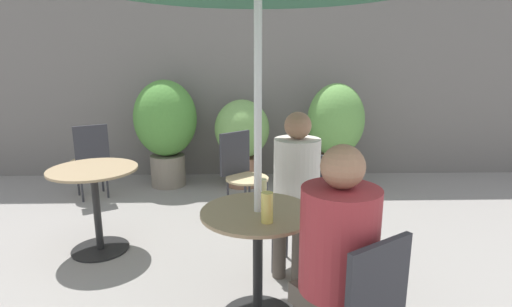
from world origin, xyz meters
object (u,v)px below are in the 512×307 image
Objects in this scene: seated_person_1 at (296,181)px; beer_glass_1 at (262,190)px; cafe_table_far at (95,193)px; potted_plant_0 at (166,124)px; potted_plant_1 at (242,135)px; bistro_chair_2 at (241,168)px; seated_person_0 at (336,253)px; bistro_chair_3 at (91,155)px; cafe_table_near at (258,246)px; beer_glass_0 at (267,207)px; potted_plant_2 at (335,128)px; bistro_chair_1 at (302,200)px.

seated_person_1 is 8.65× the size of beer_glass_1.
potted_plant_0 reaches higher than cafe_table_far.
seated_person_1 is 1.12× the size of potted_plant_1.
seated_person_1 is 0.92× the size of potted_plant_0.
cafe_table_far is 1.37m from bistro_chair_2.
seated_person_0 is at bearing -82.01° from potted_plant_1.
bistro_chair_3 is 1.77m from potted_plant_1.
bistro_chair_2 reaches higher than cafe_table_near.
bistro_chair_3 is at bearing 127.81° from beer_glass_0.
cafe_table_far is 2.90m from potted_plant_2.
bistro_chair_1 is 0.66× the size of potted_plant_0.
seated_person_1 is at bearing -109.74° from potted_plant_2.
beer_glass_0 is (-0.32, -0.86, 0.28)m from bistro_chair_1.
potted_plant_2 is (0.70, 3.18, 0.03)m from seated_person_0.
cafe_table_near is 0.82× the size of bistro_chair_2.
seated_person_0 reaches higher than bistro_chair_1.
bistro_chair_1 is at bearing 69.80° from beer_glass_0.
potted_plant_1 is (-0.16, 2.87, -0.15)m from beer_glass_0.
seated_person_1 is 2.18m from potted_plant_1.
bistro_chair_2 is 2.23m from seated_person_0.
bistro_chair_3 is 0.71× the size of seated_person_0.
cafe_table_far is 2.12m from potted_plant_1.
bistro_chair_3 is at bearing 172.23° from bistro_chair_1.
potted_plant_1 reaches higher than beer_glass_0.
cafe_table_near is 2.71m from potted_plant_1.
potted_plant_2 is (2.10, -0.09, -0.03)m from potted_plant_0.
potted_plant_1 reaches higher than cafe_table_far.
potted_plant_0 is at bearing 152.39° from bistro_chair_1.
bistro_chair_2 is at bearing 130.31° from bistro_chair_3.
seated_person_1 is 7.21× the size of beer_glass_0.
potted_plant_1 is at bearing -114.51° from seated_person_0.
cafe_table_far is at bearing -161.56° from bistro_chair_1.
cafe_table_near is 0.54× the size of potted_plant_0.
beer_glass_1 is at bearing -123.76° from bistro_chair_2.
bistro_chair_1 is 1.25m from seated_person_0.
cafe_table_near is 2.85m from potted_plant_2.
cafe_table_far is 0.82× the size of bistro_chair_3.
cafe_table_far is 0.66× the size of potted_plant_1.
cafe_table_near is at bearing -87.58° from potted_plant_1.
bistro_chair_3 is at bearing -84.59° from seated_person_0.
seated_person_0 is at bearing -117.60° from bistro_chair_2.
cafe_table_near is 0.82× the size of bistro_chair_3.
potted_plant_1 is at bearing 50.32° from bistro_chair_2.
bistro_chair_3 is (-2.18, 1.54, 0.00)m from bistro_chair_1.
bistro_chair_1 and bistro_chair_2 have the same top height.
potted_plant_0 reaches higher than seated_person_1.
seated_person_1 reaches higher than bistro_chair_1.
potted_plant_1 reaches higher than bistro_chair_1.
bistro_chair_1 is 0.71× the size of seated_person_0.
bistro_chair_1 is at bearing -102.61° from bistro_chair_2.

